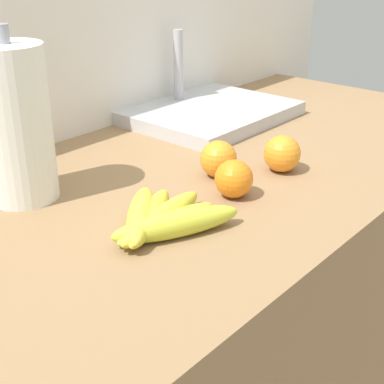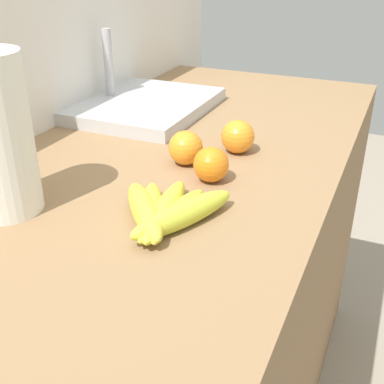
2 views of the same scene
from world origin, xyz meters
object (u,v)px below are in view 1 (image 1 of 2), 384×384
object	(u,v)px
banana_bunch	(160,219)
orange_front	(234,179)
sink_basin	(210,112)
orange_right	(219,159)
paper_towel_roll	(16,125)
orange_center	(282,154)

from	to	relation	value
banana_bunch	orange_front	world-z (taller)	orange_front
sink_basin	orange_right	bearing A→B (deg)	-138.21
banana_bunch	paper_towel_roll	bearing A→B (deg)	104.28
banana_bunch	orange_center	xyz separation A→B (m)	(0.33, -0.01, 0.02)
paper_towel_roll	sink_basin	world-z (taller)	paper_towel_roll
orange_front	sink_basin	world-z (taller)	sink_basin
banana_bunch	sink_basin	distance (m)	0.59
banana_bunch	sink_basin	size ratio (longest dim) A/B	0.54
sink_basin	orange_front	bearing A→B (deg)	-135.51
orange_right	orange_center	bearing A→B (deg)	-36.97
orange_front	orange_right	xyz separation A→B (m)	(0.05, 0.08, 0.00)
banana_bunch	paper_towel_roll	size ratio (longest dim) A/B	0.72
banana_bunch	orange_center	distance (m)	0.33
orange_front	orange_center	xyz separation A→B (m)	(0.15, 0.00, 0.00)
banana_bunch	orange_right	distance (m)	0.24
orange_center	paper_towel_roll	world-z (taller)	paper_towel_roll
orange_front	orange_right	distance (m)	0.09
orange_center	orange_front	bearing A→B (deg)	-179.80
paper_towel_roll	orange_front	bearing A→B (deg)	-48.76
orange_front	sink_basin	bearing A→B (deg)	44.49
paper_towel_roll	orange_right	bearing A→B (deg)	-33.98
paper_towel_roll	orange_center	bearing A→B (deg)	-34.76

